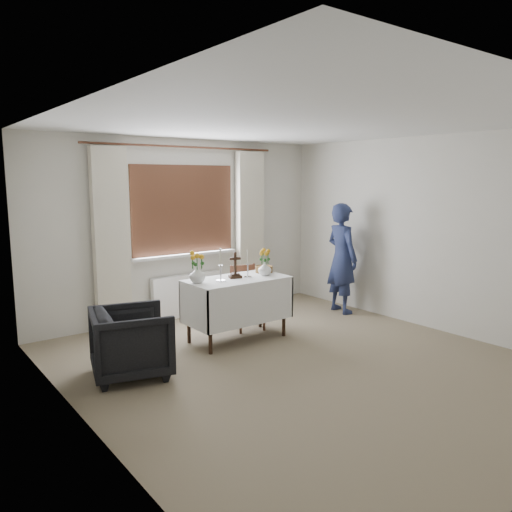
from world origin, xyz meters
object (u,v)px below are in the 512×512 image
Objects in this scene: flower_vase_right at (265,269)px; wooden_chair at (248,298)px; altar_table at (237,309)px; armchair at (132,342)px; wooden_cross at (235,265)px; flower_vase_left at (197,275)px; person at (342,258)px.

wooden_chair is at bearing 93.64° from flower_vase_right.
wooden_chair is at bearing 38.01° from altar_table.
flower_vase_right is (0.38, -0.05, 0.47)m from altar_table.
altar_table is at bearing -63.82° from armchair.
wooden_chair is (0.36, 0.28, 0.04)m from altar_table.
wooden_cross reaches higher than armchair.
armchair is at bearing -160.13° from flower_vase_left.
flower_vase_right is (0.90, -0.11, -0.01)m from flower_vase_left.
wooden_cross reaches higher than altar_table.
altar_table is at bearing 101.97° from person.
altar_table is 1.49× the size of wooden_chair.
flower_vase_left reaches higher than altar_table.
wooden_chair reaches higher than altar_table.
flower_vase_left is (0.97, 0.35, 0.51)m from armchair.
person is at bearing 3.74° from altar_table.
flower_vase_right is (-1.58, -0.18, 0.05)m from person.
altar_table is 0.54m from wooden_cross.
flower_vase_left is at bearing -164.16° from wooden_cross.
wooden_chair is 1.10× the size of armchair.
wooden_cross is at bearing -2.60° from flower_vase_left.
wooden_chair is at bearing 92.69° from person.
altar_table is 3.93× the size of wooden_cross.
flower_vase_right is at bearing 5.57° from wooden_cross.
person is at bearing 21.08° from wooden_cross.
flower_vase_left is (-0.88, -0.22, 0.44)m from wooden_chair.
wooden_chair is 2.64× the size of wooden_cross.
person is (1.60, -0.16, 0.39)m from wooden_chair.
flower_vase_left is at bearing -152.37° from wooden_chair.
flower_vase_left is 1.14× the size of flower_vase_right.
wooden_chair is 0.55m from flower_vase_right.
altar_table is 0.77× the size of person.
person is at bearing 6.47° from flower_vase_right.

